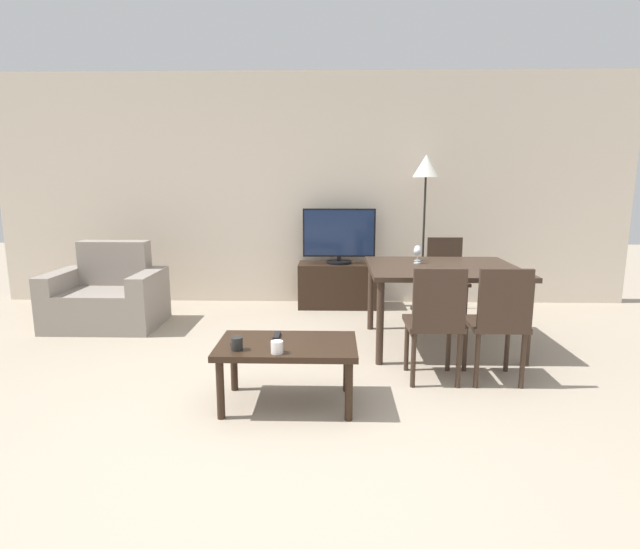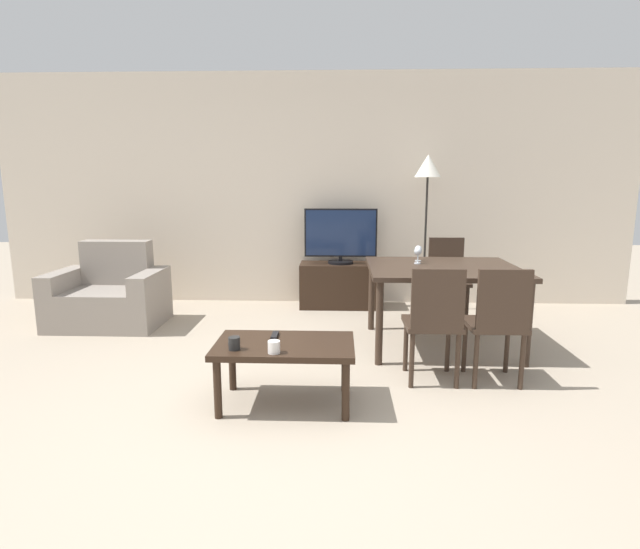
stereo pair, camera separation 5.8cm
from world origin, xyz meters
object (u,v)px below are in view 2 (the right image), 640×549
at_px(wine_glass_left, 418,250).
at_px(dining_table, 443,275).
at_px(coffee_table, 285,351).
at_px(remote_secondary, 275,335).
at_px(remote_primary, 234,340).
at_px(cup_colored_far, 274,347).
at_px(armchair, 110,297).
at_px(tv, 341,236).
at_px(tv_stand, 340,285).
at_px(dining_chair_near, 434,319).
at_px(dining_chair_far, 447,275).
at_px(dining_chair_near_right, 498,319).
at_px(cup_white_near, 234,343).
at_px(wine_glass_center, 418,252).
at_px(floor_lamp, 428,178).

bearing_deg(wine_glass_left, dining_table, -57.19).
relative_size(coffee_table, remote_secondary, 6.05).
relative_size(remote_primary, cup_colored_far, 1.93).
xyz_separation_m(remote_primary, remote_secondary, (0.26, 0.11, 0.00)).
distance_m(armchair, tv, 2.57).
bearing_deg(remote_primary, tv_stand, 74.84).
bearing_deg(tv_stand, dining_chair_near, -73.39).
height_order(dining_chair_far, wine_glass_left, same).
distance_m(tv, dining_chair_near, 2.36).
bearing_deg(cup_colored_far, dining_table, 47.63).
distance_m(armchair, cup_colored_far, 2.81).
distance_m(dining_chair_near_right, wine_glass_left, 1.24).
relative_size(coffee_table, dining_chair_far, 1.04).
bearing_deg(cup_white_near, cup_colored_far, -11.61).
distance_m(dining_chair_near, cup_white_near, 1.44).
xyz_separation_m(coffee_table, wine_glass_center, (1.06, 1.37, 0.46)).
bearing_deg(cup_white_near, tv_stand, 76.40).
bearing_deg(tv, remote_secondary, -100.22).
bearing_deg(dining_chair_near_right, cup_colored_far, -159.24).
distance_m(dining_chair_near, remote_primary, 1.43).
relative_size(dining_table, wine_glass_left, 8.87).
distance_m(dining_chair_near, dining_chair_near_right, 0.45).
distance_m(tv_stand, coffee_table, 2.65).
height_order(floor_lamp, wine_glass_center, floor_lamp).
bearing_deg(wine_glass_center, armchair, 171.98).
distance_m(coffee_table, floor_lamp, 3.06).
height_order(tv, coffee_table, tv).
relative_size(tv, dining_table, 0.64).
bearing_deg(dining_table, cup_colored_far, -132.37).
bearing_deg(dining_chair_far, cup_colored_far, -123.86).
xyz_separation_m(dining_chair_far, remote_primary, (-1.83, -2.08, -0.06)).
bearing_deg(remote_primary, wine_glass_center, 44.16).
relative_size(armchair, dining_table, 0.83).
distance_m(dining_table, wine_glass_left, 0.37).
bearing_deg(armchair, wine_glass_left, -5.38).
xyz_separation_m(floor_lamp, wine_glass_left, (-0.23, -1.00, -0.67)).
distance_m(coffee_table, cup_colored_far, 0.22).
distance_m(tv, cup_white_near, 2.87).
bearing_deg(tv_stand, remote_secondary, -100.21).
bearing_deg(tv, coffee_table, -98.03).
relative_size(floor_lamp, wine_glass_center, 11.98).
bearing_deg(dining_chair_far, cup_white_near, -128.71).
distance_m(dining_chair_far, wine_glass_left, 0.78).
xyz_separation_m(dining_chair_far, cup_colored_far, (-1.54, -2.29, -0.03)).
bearing_deg(remote_secondary, tv, 79.78).
relative_size(floor_lamp, cup_white_near, 21.31).
bearing_deg(floor_lamp, dining_chair_near_right, -85.40).
height_order(dining_table, cup_colored_far, dining_table).
bearing_deg(coffee_table, armchair, 138.03).
distance_m(dining_chair_far, wine_glass_center, 0.90).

